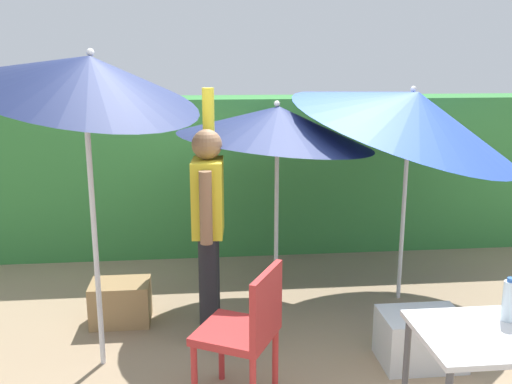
% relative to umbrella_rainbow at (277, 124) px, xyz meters
% --- Properties ---
extents(ground_plane, '(24.00, 24.00, 0.00)m').
position_rel_umbrella_rainbow_xyz_m(ground_plane, '(-0.23, -0.79, -1.56)').
color(ground_plane, '#9E8466').
extents(hedge_row, '(8.00, 0.70, 1.69)m').
position_rel_umbrella_rainbow_xyz_m(hedge_row, '(-0.23, 1.47, -0.72)').
color(hedge_row, '#38843D').
rests_on(hedge_row, ground_plane).
extents(umbrella_rainbow, '(1.68, 1.66, 1.79)m').
position_rel_umbrella_rainbow_xyz_m(umbrella_rainbow, '(0.00, 0.00, 0.00)').
color(umbrella_rainbow, silver).
rests_on(umbrella_rainbow, ground_plane).
extents(umbrella_orange, '(1.53, 1.48, 2.36)m').
position_rel_umbrella_rainbow_xyz_m(umbrella_orange, '(-1.34, -0.94, 0.42)').
color(umbrella_orange, silver).
rests_on(umbrella_orange, ground_plane).
extents(umbrella_yellow, '(2.09, 2.02, 2.24)m').
position_rel_umbrella_rainbow_xyz_m(umbrella_yellow, '(1.13, -0.04, 0.09)').
color(umbrella_yellow, silver).
rests_on(umbrella_yellow, ground_plane).
extents(person_vendor, '(0.25, 0.56, 1.88)m').
position_rel_umbrella_rainbow_xyz_m(person_vendor, '(-0.59, -0.61, -0.63)').
color(person_vendor, black).
rests_on(person_vendor, ground_plane).
extents(chair_plastic, '(0.59, 0.59, 0.89)m').
position_rel_umbrella_rainbow_xyz_m(chair_plastic, '(-0.39, -1.54, -1.05)').
color(chair_plastic, '#B72D2D').
rests_on(chair_plastic, ground_plane).
extents(cooler_box, '(0.57, 0.40, 0.37)m').
position_rel_umbrella_rainbow_xyz_m(cooler_box, '(0.86, -1.18, -1.38)').
color(cooler_box, silver).
rests_on(cooler_box, ground_plane).
extents(crate_cardboard, '(0.47, 0.33, 0.34)m').
position_rel_umbrella_rainbow_xyz_m(crate_cardboard, '(-1.31, -0.33, -1.39)').
color(crate_cardboard, '#9E7A4C').
rests_on(crate_cardboard, ground_plane).
extents(folding_table, '(0.80, 0.60, 0.74)m').
position_rel_umbrella_rainbow_xyz_m(folding_table, '(0.84, -2.15, -0.92)').
color(folding_table, '#4C4C51').
rests_on(folding_table, ground_plane).
extents(bottle_water, '(0.07, 0.07, 0.24)m').
position_rel_umbrella_rainbow_xyz_m(bottle_water, '(0.96, -2.03, -0.71)').
color(bottle_water, silver).
rests_on(bottle_water, folding_table).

